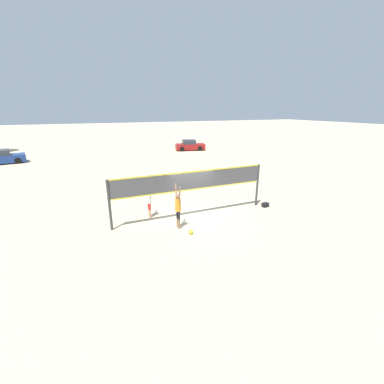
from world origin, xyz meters
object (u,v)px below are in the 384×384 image
object	(u,v)px
volleyball_net	(192,185)
volleyball	(191,232)
player_spiker	(178,206)
gear_bag	(265,205)
player_blocker	(149,199)
parked_car_near	(2,158)
parked_car_mid	(190,146)

from	to	relation	value
volleyball_net	volleyball	size ratio (longest dim) A/B	36.49
player_spiker	volleyball	distance (m)	1.39
volleyball_net	player_spiker	bearing A→B (deg)	-138.29
player_spiker	gear_bag	bearing A→B (deg)	-84.14
player_blocker	parked_car_near	size ratio (longest dim) A/B	0.46
parked_car_mid	parked_car_near	bearing A→B (deg)	-164.44
parked_car_mid	gear_bag	bearing A→B (deg)	-87.36
player_spiker	parked_car_mid	xyz separation A→B (m)	(10.17, 22.66, -0.52)
volleyball_net	volleyball	distance (m)	2.71
volleyball_net	parked_car_mid	distance (m)	23.42
parked_car_near	parked_car_mid	bearing A→B (deg)	-9.64
player_spiker	gear_bag	xyz separation A→B (m)	(5.80, 0.59, -1.04)
gear_bag	parked_car_near	size ratio (longest dim) A/B	0.08
gear_bag	player_spiker	bearing A→B (deg)	-174.14
gear_bag	parked_car_near	bearing A→B (deg)	129.47
volleyball_net	volleyball	bearing A→B (deg)	-114.82
volleyball_net	gear_bag	xyz separation A→B (m)	(4.60, -0.47, -1.68)
volleyball_net	parked_car_near	bearing A→B (deg)	121.89
player_spiker	player_blocker	xyz separation A→B (m)	(-0.97, 1.87, -0.11)
gear_bag	volleyball_net	bearing A→B (deg)	174.16
player_spiker	volleyball	bearing A→B (deg)	-160.52
volleyball	parked_car_near	xyz separation A→B (m)	(-12.14, 22.87, 0.55)
volleyball	parked_car_mid	size ratio (longest dim) A/B	0.05
volleyball_net	parked_car_mid	bearing A→B (deg)	67.44
player_spiker	volleyball	world-z (taller)	player_spiker
volleyball_net	player_blocker	size ratio (longest dim) A/B	4.27
player_blocker	parked_car_near	world-z (taller)	player_blocker
volleyball_net	parked_car_mid	xyz separation A→B (m)	(8.97, 21.60, -1.16)
volleyball	gear_bag	xyz separation A→B (m)	(5.49, 1.46, 0.01)
player_spiker	parked_car_mid	world-z (taller)	player_spiker
player_spiker	parked_car_near	bearing A→B (deg)	28.27
volleyball	parked_car_near	size ratio (longest dim) A/B	0.05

